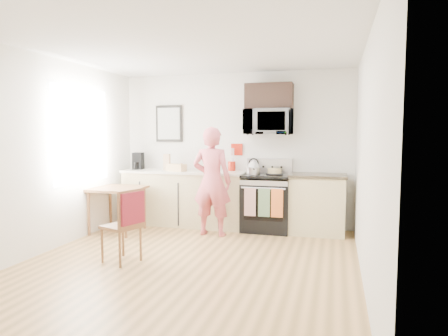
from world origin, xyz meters
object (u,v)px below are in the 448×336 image
(cake, at_px, (274,172))
(person, at_px, (212,181))
(dining_table, at_px, (117,193))
(chair, at_px, (128,216))
(range, at_px, (267,204))
(microwave, at_px, (269,122))

(cake, bearing_deg, person, -150.00)
(person, xyz_separation_m, dining_table, (-1.51, -0.22, -0.20))
(chair, bearing_deg, person, 90.13)
(dining_table, height_order, chair, chair)
(person, distance_m, dining_table, 1.54)
(range, bearing_deg, cake, -5.26)
(dining_table, relative_size, chair, 0.84)
(person, bearing_deg, range, -144.37)
(microwave, height_order, person, microwave)
(person, bearing_deg, microwave, -139.38)
(chair, bearing_deg, microwave, 78.63)
(microwave, xyz_separation_m, dining_table, (-2.28, -0.85, -1.12))
(microwave, distance_m, chair, 2.84)
(range, height_order, cake, range)
(microwave, distance_m, dining_table, 2.68)
(person, distance_m, cake, 1.04)
(dining_table, bearing_deg, range, 18.18)
(person, relative_size, cake, 6.20)
(range, height_order, person, person)
(dining_table, distance_m, chair, 1.66)
(range, distance_m, chair, 2.50)
(microwave, relative_size, chair, 0.83)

